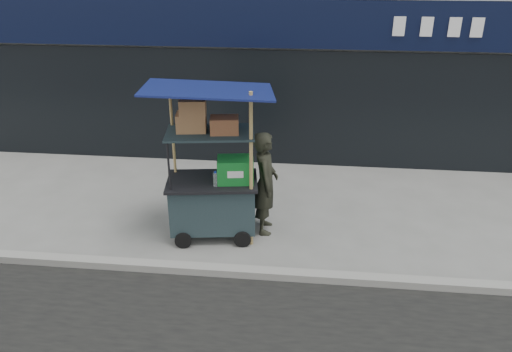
# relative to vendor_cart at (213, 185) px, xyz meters

# --- Properties ---
(ground) EXTENTS (80.00, 80.00, 0.00)m
(ground) POSITION_rel_vendor_cart_xyz_m (0.83, -0.87, -0.88)
(ground) COLOR slate
(ground) RESTS_ON ground
(curb) EXTENTS (80.00, 0.18, 0.12)m
(curb) POSITION_rel_vendor_cart_xyz_m (0.83, -1.07, -0.82)
(curb) COLOR gray
(curb) RESTS_ON ground
(vendor_cart) EXTENTS (2.02, 1.55, 2.50)m
(vendor_cart) POSITION_rel_vendor_cart_xyz_m (0.00, 0.00, 0.00)
(vendor_cart) COLOR #19282B
(vendor_cart) RESTS_ON ground
(vendor_man) EXTENTS (0.46, 0.65, 1.70)m
(vendor_man) POSITION_rel_vendor_cart_xyz_m (0.79, 0.23, -0.03)
(vendor_man) COLOR black
(vendor_man) RESTS_ON ground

